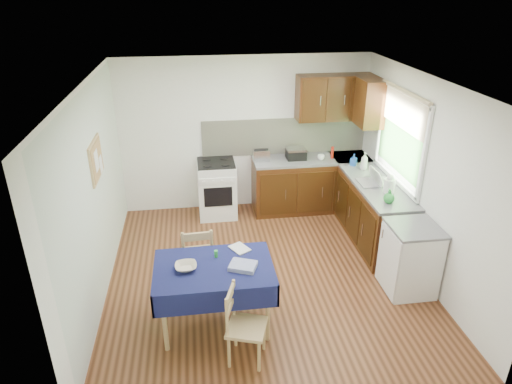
{
  "coord_description": "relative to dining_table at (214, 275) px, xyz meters",
  "views": [
    {
      "loc": [
        -0.81,
        -4.92,
        3.51
      ],
      "look_at": [
        -0.11,
        0.07,
        1.17
      ],
      "focal_mm": 32.0,
      "sensor_mm": 36.0,
      "label": 1
    }
  ],
  "objects": [
    {
      "name": "floor",
      "position": [
        0.69,
        0.86,
        -0.66
      ],
      "size": [
        4.2,
        4.2,
        0.0
      ],
      "primitive_type": "plane",
      "color": "#472613",
      "rests_on": "ground"
    },
    {
      "name": "ceiling",
      "position": [
        0.69,
        0.86,
        1.84
      ],
      "size": [
        4.0,
        4.2,
        0.02
      ],
      "primitive_type": "cube",
      "color": "white",
      "rests_on": "wall_back"
    },
    {
      "name": "wall_back",
      "position": [
        0.69,
        2.96,
        0.59
      ],
      "size": [
        4.0,
        0.02,
        2.5
      ],
      "primitive_type": "cube",
      "color": "white",
      "rests_on": "ground"
    },
    {
      "name": "wall_front",
      "position": [
        0.69,
        -1.24,
        0.59
      ],
      "size": [
        4.0,
        0.02,
        2.5
      ],
      "primitive_type": "cube",
      "color": "white",
      "rests_on": "ground"
    },
    {
      "name": "wall_left",
      "position": [
        -1.31,
        0.86,
        0.59
      ],
      "size": [
        0.02,
        4.2,
        2.5
      ],
      "primitive_type": "cube",
      "color": "silver",
      "rests_on": "ground"
    },
    {
      "name": "wall_right",
      "position": [
        2.69,
        0.86,
        0.59
      ],
      "size": [
        0.02,
        4.2,
        2.5
      ],
      "primitive_type": "cube",
      "color": "white",
      "rests_on": "ground"
    },
    {
      "name": "base_cabinets",
      "position": [
        2.05,
        2.12,
        -0.23
      ],
      "size": [
        1.9,
        2.3,
        0.86
      ],
      "color": "black",
      "rests_on": "ground"
    },
    {
      "name": "worktop_back",
      "position": [
        1.74,
        2.66,
        0.22
      ],
      "size": [
        1.9,
        0.6,
        0.04
      ],
      "primitive_type": "cube",
      "color": "slate",
      "rests_on": "base_cabinets"
    },
    {
      "name": "worktop_right",
      "position": [
        2.39,
        1.51,
        0.22
      ],
      "size": [
        0.6,
        1.7,
        0.04
      ],
      "primitive_type": "cube",
      "color": "slate",
      "rests_on": "base_cabinets"
    },
    {
      "name": "worktop_corner",
      "position": [
        2.39,
        2.66,
        0.22
      ],
      "size": [
        0.6,
        0.6,
        0.04
      ],
      "primitive_type": "cube",
      "color": "slate",
      "rests_on": "base_cabinets"
    },
    {
      "name": "splashback",
      "position": [
        1.34,
        2.95,
        0.54
      ],
      "size": [
        2.7,
        0.02,
        0.6
      ],
      "primitive_type": "cube",
      "color": "beige",
      "rests_on": "wall_back"
    },
    {
      "name": "upper_cabinets",
      "position": [
        2.22,
        2.66,
        1.19
      ],
      "size": [
        1.2,
        0.85,
        0.7
      ],
      "color": "black",
      "rests_on": "wall_back"
    },
    {
      "name": "stove",
      "position": [
        0.19,
        2.66,
        -0.2
      ],
      "size": [
        0.6,
        0.61,
        0.92
      ],
      "color": "white",
      "rests_on": "ground"
    },
    {
      "name": "window",
      "position": [
        2.66,
        1.56,
        0.99
      ],
      "size": [
        0.04,
        1.48,
        1.26
      ],
      "color": "#2B5B25",
      "rests_on": "wall_right"
    },
    {
      "name": "fridge",
      "position": [
        2.39,
        0.31,
        -0.22
      ],
      "size": [
        0.58,
        0.6,
        0.89
      ],
      "color": "white",
      "rests_on": "ground"
    },
    {
      "name": "corkboard",
      "position": [
        -1.28,
        1.16,
        0.94
      ],
      "size": [
        0.04,
        0.62,
        0.47
      ],
      "color": "tan",
      "rests_on": "wall_left"
    },
    {
      "name": "dining_table",
      "position": [
        0.0,
        0.0,
        0.0
      ],
      "size": [
        1.26,
        0.86,
        0.76
      ],
      "rotation": [
        0.0,
        0.0,
        -0.3
      ],
      "color": "#101943",
      "rests_on": "ground"
    },
    {
      "name": "chair_far",
      "position": [
        -0.17,
        0.64,
        -0.18
      ],
      "size": [
        0.43,
        0.43,
        0.91
      ],
      "rotation": [
        0.0,
        0.0,
        3.2
      ],
      "color": "tan",
      "rests_on": "ground"
    },
    {
      "name": "chair_near",
      "position": [
        0.24,
        -0.55,
        -0.22
      ],
      "size": [
        0.47,
        0.47,
        0.84
      ],
      "rotation": [
        0.0,
        0.0,
        1.25
      ],
      "color": "tan",
      "rests_on": "ground"
    },
    {
      "name": "toaster",
      "position": [
        0.91,
        2.67,
        0.33
      ],
      "size": [
        0.26,
        0.16,
        0.2
      ],
      "rotation": [
        0.0,
        0.0,
        0.14
      ],
      "color": "#BBBABF",
      "rests_on": "worktop_back"
    },
    {
      "name": "sandwich_press",
      "position": [
        1.48,
        2.68,
        0.33
      ],
      "size": [
        0.3,
        0.26,
        0.18
      ],
      "rotation": [
        0.0,
        0.0,
        0.41
      ],
      "color": "black",
      "rests_on": "worktop_back"
    },
    {
      "name": "sauce_bottle",
      "position": [
        2.06,
        2.61,
        0.34
      ],
      "size": [
        0.04,
        0.04,
        0.19
      ],
      "primitive_type": "cylinder",
      "color": "red",
      "rests_on": "worktop_back"
    },
    {
      "name": "yellow_packet",
      "position": [
        1.6,
        2.84,
        0.32
      ],
      "size": [
        0.11,
        0.08,
        0.15
      ],
      "primitive_type": "cube",
      "rotation": [
        0.0,
        0.0,
        0.02
      ],
      "color": "yellow",
      "rests_on": "worktop_back"
    },
    {
      "name": "dish_rack",
      "position": [
        2.38,
        1.56,
        0.27
      ],
      "size": [
        0.46,
        0.35,
        0.22
      ],
      "rotation": [
        0.0,
        0.0,
        -0.28
      ],
      "color": "gray",
      "rests_on": "worktop_right"
    },
    {
      "name": "kettle",
      "position": [
        2.45,
        1.25,
        0.35
      ],
      "size": [
        0.15,
        0.15,
        0.26
      ],
      "color": "white",
      "rests_on": "worktop_right"
    },
    {
      "name": "cup",
      "position": [
        1.86,
        2.56,
        0.28
      ],
      "size": [
        0.12,
        0.12,
        0.09
      ],
      "primitive_type": "imported",
      "rotation": [
        0.0,
        0.0,
        0.15
      ],
      "color": "white",
      "rests_on": "worktop_back"
    },
    {
      "name": "soap_bottle_a",
      "position": [
        2.4,
        2.08,
        0.38
      ],
      "size": [
        0.12,
        0.12,
        0.27
      ],
      "primitive_type": "imported",
      "rotation": [
        0.0,
        0.0,
        0.11
      ],
      "color": "white",
      "rests_on": "worktop_right"
    },
    {
      "name": "soap_bottle_b",
      "position": [
        2.3,
        2.26,
        0.33
      ],
      "size": [
        0.12,
        0.12,
        0.18
      ],
      "primitive_type": "imported",
      "rotation": [
        0.0,
        0.0,
        2.47
      ],
      "color": "#1F52B5",
      "rests_on": "worktop_right"
    },
    {
      "name": "soap_bottle_c",
      "position": [
        2.32,
        0.94,
        0.33
      ],
      "size": [
        0.17,
        0.17,
        0.18
      ],
      "primitive_type": "imported",
      "rotation": [
        0.0,
        0.0,
        3.31
      ],
      "color": "green",
      "rests_on": "worktop_right"
    },
    {
      "name": "plate_bowl",
      "position": [
        -0.29,
        -0.0,
        0.13
      ],
      "size": [
        0.24,
        0.24,
        0.06
      ],
      "primitive_type": "imported",
      "rotation": [
        0.0,
        0.0,
        0.05
      ],
      "color": "beige",
      "rests_on": "dining_table"
    },
    {
      "name": "book",
      "position": [
        0.24,
        0.26,
        0.11
      ],
      "size": [
        0.26,
        0.28,
        0.02
      ],
      "primitive_type": "imported",
      "rotation": [
        0.0,
        0.0,
        0.52
      ],
      "color": "white",
      "rests_on": "dining_table"
    },
    {
      "name": "spice_jar",
      "position": [
        0.04,
        0.18,
        0.15
      ],
      "size": [
        0.04,
        0.04,
        0.08
      ],
      "primitive_type": "cylinder",
      "color": "green",
      "rests_on": "dining_table"
    },
    {
      "name": "tea_towel",
      "position": [
        0.31,
        -0.07,
        0.13
      ],
      "size": [
        0.33,
        0.3,
        0.05
      ],
      "primitive_type": "cube",
      "rotation": [
        0.0,
        0.0,
        -0.39
      ],
      "color": "navy",
      "rests_on": "dining_table"
    }
  ]
}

